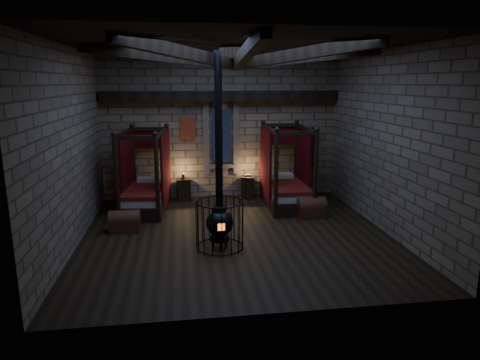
{
  "coord_description": "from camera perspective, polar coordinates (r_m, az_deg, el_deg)",
  "views": [
    {
      "loc": [
        -1.22,
        -9.29,
        3.46
      ],
      "look_at": [
        0.17,
        0.6,
        1.16
      ],
      "focal_mm": 32.0,
      "sensor_mm": 36.0,
      "label": 1
    }
  ],
  "objects": [
    {
      "name": "bed_left",
      "position": [
        11.99,
        -12.41,
        -1.43
      ],
      "size": [
        1.33,
        2.21,
        2.19
      ],
      "rotation": [
        0.0,
        0.0,
        -0.11
      ],
      "color": "black",
      "rests_on": "ground"
    },
    {
      "name": "trunk_right",
      "position": [
        11.34,
        9.42,
        -3.72
      ],
      "size": [
        0.78,
        0.54,
        0.54
      ],
      "rotation": [
        0.0,
        0.0,
        0.1
      ],
      "color": "#56291B",
      "rests_on": "ground"
    },
    {
      "name": "room",
      "position": [
        9.46,
        -0.6,
        14.68
      ],
      "size": [
        7.02,
        7.02,
        4.29
      ],
      "color": "black",
      "rests_on": "ground"
    },
    {
      "name": "nightstand_right",
      "position": [
        12.94,
        1.09,
        -0.96
      ],
      "size": [
        0.5,
        0.48,
        0.74
      ],
      "rotation": [
        0.0,
        0.0,
        -0.21
      ],
      "color": "black",
      "rests_on": "ground"
    },
    {
      "name": "nightstand_left",
      "position": [
        12.82,
        -7.54,
        -1.23
      ],
      "size": [
        0.46,
        0.45,
        0.81
      ],
      "rotation": [
        0.0,
        0.0,
        0.13
      ],
      "color": "black",
      "rests_on": "ground"
    },
    {
      "name": "trunk_left",
      "position": [
        10.51,
        -15.11,
        -5.4
      ],
      "size": [
        0.71,
        0.45,
        0.52
      ],
      "rotation": [
        0.0,
        0.0,
        -0.01
      ],
      "color": "#56291B",
      "rests_on": "ground"
    },
    {
      "name": "bed_right",
      "position": [
        12.19,
        6.1,
        -0.88
      ],
      "size": [
        1.19,
        2.19,
        2.26
      ],
      "rotation": [
        0.0,
        0.0,
        -0.02
      ],
      "color": "black",
      "rests_on": "ground"
    },
    {
      "name": "stove",
      "position": [
        9.02,
        -2.74,
        -5.36
      ],
      "size": [
        1.02,
        1.02,
        4.05
      ],
      "rotation": [
        0.0,
        0.0,
        0.03
      ],
      "color": "black",
      "rests_on": "ground"
    }
  ]
}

